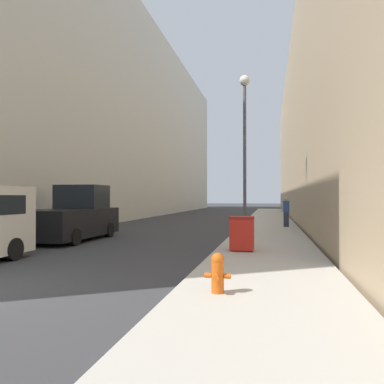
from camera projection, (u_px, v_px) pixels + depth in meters
sidewalk_right at (269, 225)px, 23.33m from camera, size 3.21×60.00×0.14m
building_left_glass at (90, 119)px, 34.62m from camera, size 12.00×60.00×17.99m
building_right_stone at (368, 129)px, 29.67m from camera, size 12.00×60.00×14.34m
fire_hydrant at (218, 272)px, 6.42m from camera, size 0.46×0.34×0.69m
trash_bin at (242, 233)px, 11.53m from camera, size 0.74×0.69×1.05m
lamppost at (245, 133)px, 15.91m from camera, size 0.45×0.45×6.85m
pickup_truck at (74, 217)px, 15.62m from camera, size 2.16×4.88×2.31m
pedestrian_on_sidewalk at (286, 212)px, 20.66m from camera, size 0.33×0.22×1.66m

